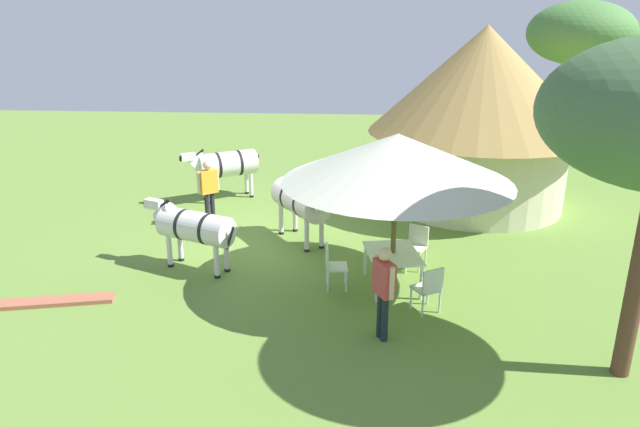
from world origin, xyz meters
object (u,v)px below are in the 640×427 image
at_px(patio_chair_west_end, 332,263).
at_px(guest_beside_umbrella, 384,285).
at_px(patio_dining_table, 393,256).
at_px(patio_chair_near_lawn, 429,287).
at_px(zebra_nearest_camera, 194,227).
at_px(acacia_tree_left_background, 581,33).
at_px(zebra_toward_hut, 225,165).
at_px(patio_chair_near_hut, 416,243).
at_px(standing_watcher, 209,186).
at_px(zebra_by_umbrella, 301,201).
at_px(thatched_hut, 481,108).
at_px(shade_umbrella, 397,158).

distance_m(patio_chair_west_end, guest_beside_umbrella, 2.12).
xyz_separation_m(patio_dining_table, patio_chair_near_lawn, (1.02, 0.61, -0.14)).
relative_size(zebra_nearest_camera, acacia_tree_left_background, 0.39).
distance_m(zebra_toward_hut, acacia_tree_left_background, 11.66).
bearing_deg(zebra_nearest_camera, guest_beside_umbrella, -100.70).
bearing_deg(zebra_nearest_camera, patio_chair_near_hut, -61.69).
distance_m(patio_chair_near_hut, patio_chair_west_end, 2.09).
height_order(patio_chair_near_hut, guest_beside_umbrella, guest_beside_umbrella).
xyz_separation_m(patio_chair_near_lawn, zebra_toward_hut, (-6.49, -5.16, 0.50)).
xyz_separation_m(guest_beside_umbrella, standing_watcher, (-5.28, -4.24, 0.02)).
bearing_deg(zebra_by_umbrella, patio_dining_table, 96.80).
bearing_deg(zebra_nearest_camera, acacia_tree_left_background, -28.24).
bearing_deg(zebra_nearest_camera, patio_chair_west_end, -80.86).
relative_size(patio_chair_near_lawn, zebra_toward_hut, 0.43).
bearing_deg(zebra_by_umbrella, patio_chair_near_lawn, 93.83).
height_order(patio_dining_table, acacia_tree_left_background, acacia_tree_left_background).
bearing_deg(patio_chair_west_end, zebra_nearest_camera, -109.45).
bearing_deg(patio_chair_near_hut, patio_dining_table, 90.00).
height_order(thatched_hut, acacia_tree_left_background, acacia_tree_left_background).
bearing_deg(patio_dining_table, shade_umbrella, 90.00).
distance_m(shade_umbrella, patio_chair_near_hut, 2.43).
distance_m(shade_umbrella, standing_watcher, 5.82).
relative_size(shade_umbrella, standing_watcher, 2.59).
height_order(patio_dining_table, patio_chair_near_hut, patio_chair_near_hut).
height_order(patio_chair_near_lawn, zebra_nearest_camera, zebra_nearest_camera).
distance_m(patio_chair_near_hut, guest_beside_umbrella, 3.16).
xyz_separation_m(thatched_hut, zebra_by_umbrella, (3.23, -4.58, -1.68)).
xyz_separation_m(zebra_toward_hut, acacia_tree_left_background, (-3.36, 10.59, 3.52)).
bearing_deg(shade_umbrella, acacia_tree_left_background, 145.58).
xyz_separation_m(guest_beside_umbrella, zebra_nearest_camera, (-2.56, -3.88, -0.05)).
distance_m(patio_chair_west_end, zebra_by_umbrella, 2.60).
distance_m(guest_beside_umbrella, zebra_nearest_camera, 4.65).
height_order(guest_beside_umbrella, acacia_tree_left_background, acacia_tree_left_background).
xyz_separation_m(shade_umbrella, zebra_by_umbrella, (-2.28, -2.03, -1.61)).
distance_m(patio_chair_near_lawn, patio_chair_near_hut, 2.07).
height_order(guest_beside_umbrella, zebra_by_umbrella, guest_beside_umbrella).
bearing_deg(patio_chair_west_end, shade_umbrella, 90.00).
relative_size(thatched_hut, acacia_tree_left_background, 1.10).
xyz_separation_m(patio_chair_west_end, zebra_toward_hut, (-5.59, -3.37, 0.50)).
xyz_separation_m(thatched_hut, guest_beside_umbrella, (7.48, -2.80, -1.71)).
xyz_separation_m(patio_chair_near_lawn, patio_chair_west_end, (-0.90, -1.79, 0.00)).
height_order(zebra_nearest_camera, acacia_tree_left_background, acacia_tree_left_background).
distance_m(thatched_hut, guest_beside_umbrella, 8.17).
bearing_deg(zebra_by_umbrella, guest_beside_umbrella, 77.85).
height_order(standing_watcher, zebra_toward_hut, standing_watcher).
relative_size(thatched_hut, patio_chair_west_end, 6.75).
distance_m(zebra_nearest_camera, zebra_by_umbrella, 2.69).
bearing_deg(standing_watcher, zebra_nearest_camera, 56.08).
bearing_deg(patio_chair_west_end, zebra_toward_hut, -154.74).
relative_size(shade_umbrella, zebra_by_umbrella, 2.14).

